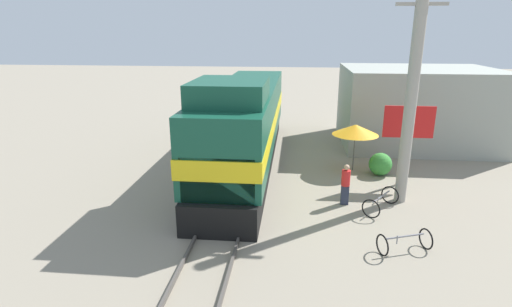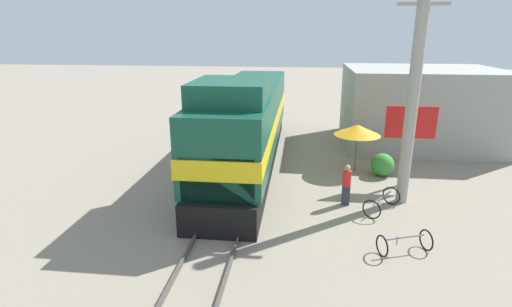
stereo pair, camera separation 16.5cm
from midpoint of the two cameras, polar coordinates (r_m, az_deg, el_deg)
The scene contains 12 objects.
ground_plane at distance 18.22m, azimuth -1.97°, elevation -4.15°, with size 120.00×120.00×0.00m, color gray.
rail_near at distance 18.30m, azimuth -4.20°, elevation -3.83°, with size 0.08×32.39×0.15m, color #4C4742.
rail_far at distance 18.10m, azimuth 0.28°, elevation -4.02°, with size 0.08×32.39×0.15m, color #4C4742.
locomotive at distance 19.70m, azimuth -1.09°, elevation 4.06°, with size 2.95×15.85×4.86m.
utility_pole at distance 16.18m, azimuth 21.82°, elevation 7.77°, with size 1.80×0.45×8.54m.
vendor_umbrella at distance 19.71m, azimuth 14.53°, elevation 3.28°, with size 2.21×2.21×2.32m.
billboard_sign at distance 18.47m, azimuth 21.43°, elevation 3.54°, with size 2.14×0.12×3.54m.
shrub_cluster at distance 19.83m, azimuth 17.82°, elevation -1.53°, with size 1.08×1.08×1.08m, color #388C38.
person_bystander at distance 16.05m, azimuth 13.09°, elevation -4.19°, with size 0.34×0.34×1.66m.
bicycle at distance 16.04m, azimuth 17.82°, elevation -6.63°, with size 1.60×1.85×0.73m.
bicycle_spare at distance 13.45m, azimuth 20.77°, elevation -11.83°, with size 1.72×1.18×0.68m.
building_block_distant at distance 25.91m, azimuth 22.46°, elevation 6.19°, with size 8.59×6.84×4.52m, color #999E93.
Camera 2 is at (2.63, -16.77, 6.62)m, focal length 28.00 mm.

